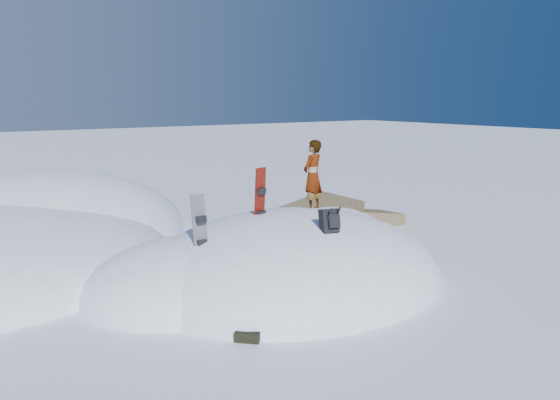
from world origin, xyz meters
TOP-DOWN VIEW (x-y plane):
  - ground at (0.00, 0.00)m, footprint 120.00×120.00m
  - snow_mound at (-0.17, 0.24)m, footprint 8.00×6.00m
  - rock_outcrop at (3.72, 3.01)m, footprint 4.68×4.41m
  - snowboard_red at (-0.50, 0.48)m, footprint 0.34×0.26m
  - snowboard_dark at (-2.17, 0.02)m, footprint 0.30×0.25m
  - backpack at (0.01, -1.26)m, footprint 0.41×0.45m
  - gear_pile at (-2.24, -1.94)m, footprint 0.81×0.71m
  - person at (0.91, 0.44)m, footprint 0.71×0.59m

SIDE VIEW (x-z plane):
  - ground at x=0.00m, z-range 0.00..0.00m
  - snow_mound at x=-0.17m, z-range -1.50..1.50m
  - rock_outcrop at x=3.72m, z-range -0.82..0.85m
  - gear_pile at x=-2.24m, z-range 0.00..0.21m
  - snowboard_dark at x=-2.17m, z-range 0.57..2.13m
  - backpack at x=0.01m, z-range 1.28..1.84m
  - snowboard_red at x=-0.50m, z-range 0.82..2.49m
  - person at x=0.91m, z-range 1.35..3.00m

